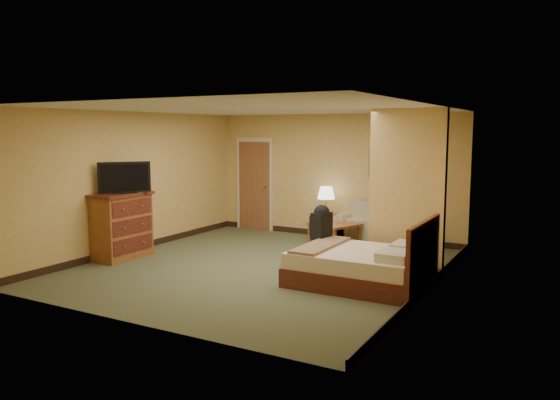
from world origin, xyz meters
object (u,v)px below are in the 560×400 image
Objects in this scene: coffee_table at (335,230)px; dresser at (122,225)px; loveseat at (378,232)px; bed at (363,266)px.

dresser is at bearing -139.28° from coffee_table.
bed reaches higher than loveseat.
loveseat is 1.43× the size of dresser.
loveseat is at bearing 41.73° from dresser.
loveseat is at bearing 46.06° from coffee_table.
coffee_table is at bearing 40.72° from dresser.
bed is (1.34, -2.05, -0.08)m from coffee_table.
dresser is at bearing -173.36° from bed.
coffee_table is (-0.63, -0.66, 0.08)m from loveseat.
coffee_table is 3.92m from dresser.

